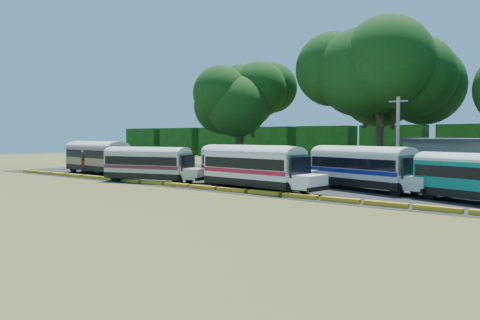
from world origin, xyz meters
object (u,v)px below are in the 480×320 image
Objects in this scene: bus_red at (117,159)px; bus_white_red at (255,165)px; bus_beige at (98,155)px; bus_cream_west at (149,162)px; tree_west at (241,95)px.

bus_white_red is at bearing -24.88° from bus_red.
bus_beige reaches higher than bus_cream_west.
bus_white_red is 0.83× the size of tree_west.
bus_cream_west is (11.61, -2.64, -0.26)m from bus_beige.
bus_red is at bearing 178.62° from bus_white_red.
bus_cream_west is (9.27, -3.47, 0.12)m from bus_red.
bus_red is at bearing -117.64° from tree_west.
bus_white_red is 22.33m from tree_west.
bus_white_red is (11.50, 0.85, 0.14)m from bus_cream_west.
bus_white_red is at bearing -10.23° from bus_cream_west.
bus_red is 20.94m from bus_white_red.
bus_beige is 0.87× the size of tree_west.
bus_red is 0.87× the size of bus_white_red.
tree_west is (9.31, 14.14, 7.25)m from bus_beige.
bus_white_red is at bearing 0.30° from bus_beige.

